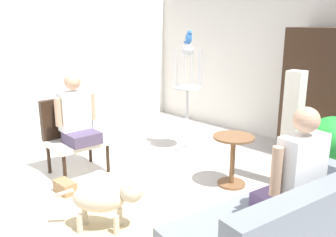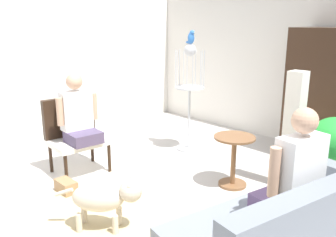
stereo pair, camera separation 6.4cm
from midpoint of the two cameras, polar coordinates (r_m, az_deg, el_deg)
The scene contains 16 objects.
ground_plane at distance 3.73m, azimuth -4.57°, elevation -15.68°, with size 7.92×7.92×0.00m, color beige.
back_wall at distance 5.96m, azimuth 21.18°, elevation 8.41°, with size 6.52×0.12×2.62m, color silver.
left_wall at distance 6.01m, azimuth -21.43°, elevation 8.44°, with size 0.12×7.20×2.62m, color silver.
area_rug at distance 3.63m, azimuth -3.85°, elevation -16.56°, with size 2.54×2.00×0.01m, color #C6B284.
couch at distance 3.14m, azimuth 19.66°, elevation -16.71°, with size 1.23×2.11×0.86m.
armchair at distance 4.84m, azimuth -14.22°, elevation -1.68°, with size 0.62×0.74×0.95m.
person_on_couch at distance 2.92m, azimuth 19.87°, elevation -8.31°, with size 0.47×0.54×0.88m.
person_on_armchair at distance 4.64m, azimuth -13.57°, elevation 0.59°, with size 0.47×0.54×0.85m.
round_end_table at distance 4.34m, azimuth 10.71°, elevation -5.86°, with size 0.48×0.48×0.62m.
dog at distance 3.48m, azimuth -9.40°, elevation -12.10°, with size 0.67×0.59×0.54m.
bird_cage_stand at distance 5.36m, azimuth 3.73°, elevation 4.09°, with size 0.44×0.44×1.59m.
parrot at distance 5.25m, azimuth 4.02°, elevation 12.62°, with size 0.17×0.10×0.19m.
potted_plant at distance 4.29m, azimuth 25.10°, elevation -4.21°, with size 0.55×0.55×0.93m.
column_lamp at distance 4.39m, azimuth 19.47°, elevation -1.97°, with size 0.20×0.20×1.38m.
armoire_cabinet at distance 5.42m, azimuth 24.19°, elevation 3.22°, with size 1.04×0.56×1.82m, color #382316.
handbag at distance 4.38m, azimuth -15.35°, elevation -10.25°, with size 0.28×0.16×0.14m, color #99724C.
Camera 2 is at (2.51, -1.99, 1.91)m, focal length 38.73 mm.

